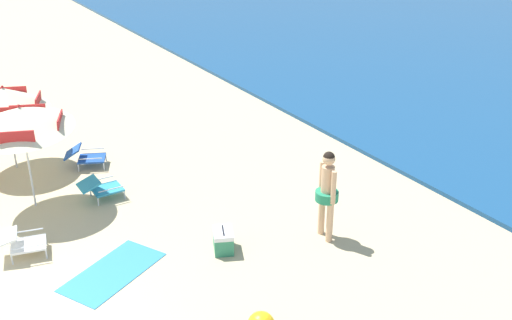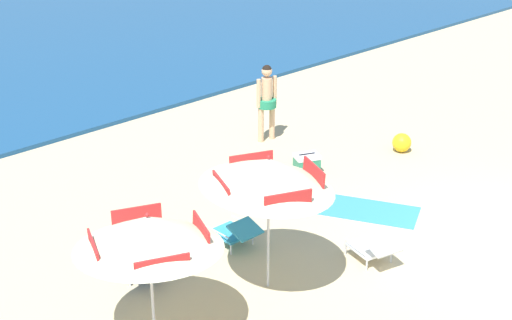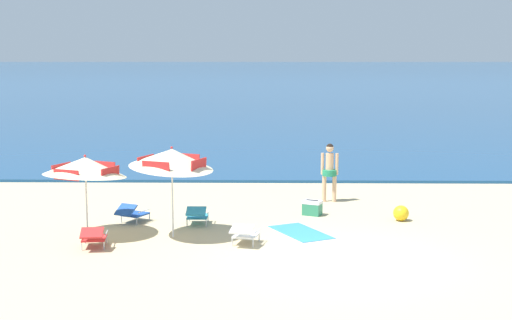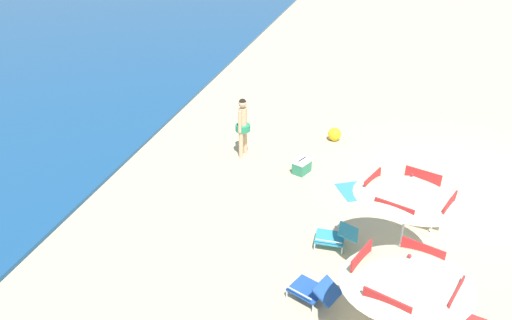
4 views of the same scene
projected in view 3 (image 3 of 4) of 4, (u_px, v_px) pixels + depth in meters
The scene contains 12 objects.
ground_plane at pixel (341, 260), 14.82m from camera, with size 800.00×800.00×0.00m, color tan.
ocean_water at pixel (270, 65), 419.75m from camera, with size 800.00×800.00×0.10m, color navy.
beach_umbrella_striped_main at pixel (172, 158), 16.46m from camera, with size 2.76×2.75×2.23m.
beach_umbrella_striped_second at pixel (85, 166), 16.61m from camera, with size 2.80×2.80×2.01m.
lounge_chair_under_umbrella at pixel (244, 233), 16.02m from camera, with size 0.72×0.96×0.49m.
lounge_chair_beside_umbrella at pixel (132, 213), 18.18m from camera, with size 0.86×1.03×0.52m.
lounge_chair_facing_sea at pixel (93, 236), 15.74m from camera, with size 0.64×0.93×0.50m.
lounge_chair_spare_folded at pixel (197, 215), 17.92m from camera, with size 0.58×0.87×0.50m.
person_standing_near_shore at pixel (330, 168), 20.77m from camera, with size 0.52×0.43×1.75m.
cooler_box at pixel (312, 208), 19.09m from camera, with size 0.59×0.52×0.43m.
beach_ball at pixel (401, 213), 18.41m from camera, with size 0.41×0.41×0.41m, color yellow.
beach_towel at pixel (301, 232), 17.21m from camera, with size 0.90×1.80×0.01m, color #3384BC.
Camera 3 is at (-1.55, -14.39, 4.24)m, focal length 49.10 mm.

